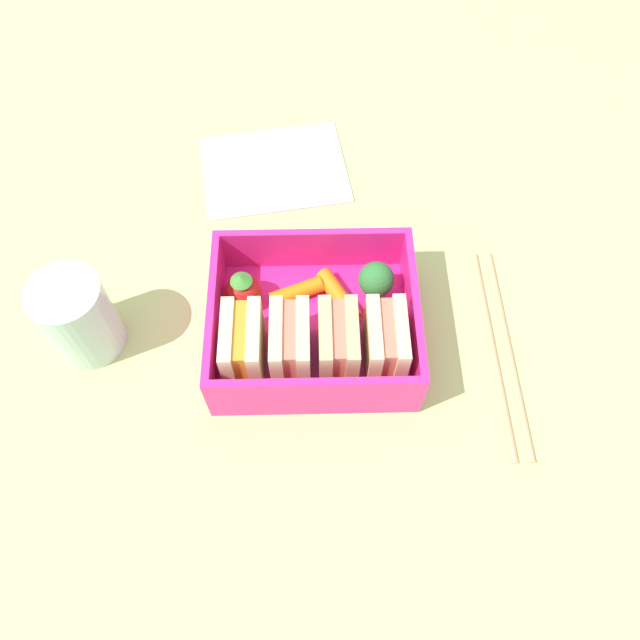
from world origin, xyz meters
TOP-DOWN VIEW (x-y plane):
  - ground_plane at (0.00, 0.00)cm, footprint 120.00×120.00cm
  - bento_tray at (0.00, 0.00)cm, footprint 16.42×14.01cm
  - bento_rim at (0.00, 0.00)cm, footprint 16.42×14.01cm
  - sandwich_left at (-5.48, 2.75)cm, footprint 2.99×5.49cm
  - sandwich_center_left at (-1.83, 2.75)cm, footprint 2.99×5.49cm
  - sandwich_center at (1.83, 2.75)cm, footprint 2.99×5.49cm
  - sandwich_center_right at (5.48, 2.75)cm, footprint 2.99×5.49cm
  - broccoli_floret at (-5.16, -3.08)cm, footprint 2.98×2.98cm
  - carrot_stick_left at (-2.12, -2.75)cm, footprint 3.79×5.23cm
  - carrot_stick_far_left at (1.45, -3.18)cm, footprint 4.75×3.00cm
  - strawberry_far_left at (5.82, -2.88)cm, footprint 3.05×3.05cm
  - chopstick_pair at (-15.51, 1.66)cm, footprint 2.37×19.33cm
  - drinking_glass at (18.58, -0.34)cm, footprint 5.70×5.70cm
  - folded_napkin at (3.64, -18.80)cm, footprint 15.44×12.77cm

SIDE VIEW (x-z plane):
  - ground_plane at x=0.00cm, z-range -2.00..0.00cm
  - folded_napkin at x=3.64cm, z-range 0.00..0.40cm
  - chopstick_pair at x=-15.51cm, z-range 0.00..0.70cm
  - bento_tray at x=0.00cm, z-range 0.00..1.20cm
  - carrot_stick_far_left at x=1.45cm, z-range 1.20..2.61cm
  - carrot_stick_left at x=-2.12cm, z-range 1.20..2.64cm
  - strawberry_far_left at x=5.82cm, z-range 1.02..4.67cm
  - bento_rim at x=0.00cm, z-range 1.20..5.60cm
  - broccoli_floret at x=-5.16cm, z-range 1.61..5.73cm
  - drinking_glass at x=18.58cm, z-range 0.00..7.61cm
  - sandwich_left at x=-5.48cm, z-range 1.20..6.52cm
  - sandwich_center_left at x=-1.83cm, z-range 1.20..6.52cm
  - sandwich_center at x=1.83cm, z-range 1.20..6.52cm
  - sandwich_center_right at x=5.48cm, z-range 1.20..6.52cm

